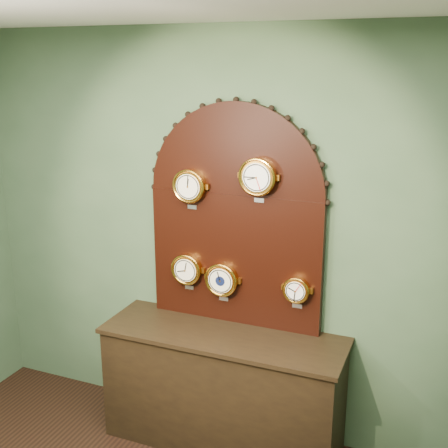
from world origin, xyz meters
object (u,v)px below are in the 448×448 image
at_px(shop_counter, 223,391).
at_px(barometer, 222,280).
at_px(arabic_clock, 258,177).
at_px(hygrometer, 187,269).
at_px(tide_clock, 297,290).
at_px(display_board, 236,210).
at_px(roman_clock, 190,186).

height_order(shop_counter, barometer, barometer).
relative_size(arabic_clock, hygrometer, 1.09).
bearing_deg(hygrometer, arabic_clock, -0.07).
relative_size(arabic_clock, barometer, 1.04).
height_order(arabic_clock, barometer, arabic_clock).
height_order(hygrometer, tide_clock, hygrometer).
bearing_deg(hygrometer, display_board, 11.35).
bearing_deg(roman_clock, hygrometer, 179.60).
distance_m(roman_clock, arabic_clock, 0.48).
relative_size(hygrometer, barometer, 0.96).
height_order(roman_clock, tide_clock, roman_clock).
xyz_separation_m(shop_counter, arabic_clock, (0.17, 0.15, 1.47)).
height_order(arabic_clock, hygrometer, arabic_clock).
distance_m(shop_counter, hygrometer, 0.87).
height_order(arabic_clock, tide_clock, arabic_clock).
bearing_deg(shop_counter, tide_clock, 19.00).
xyz_separation_m(shop_counter, roman_clock, (-0.30, 0.15, 1.37)).
bearing_deg(hygrometer, tide_clock, 0.09).
height_order(display_board, barometer, display_board).
relative_size(shop_counter, roman_clock, 5.71).
bearing_deg(hygrometer, barometer, -0.10).
relative_size(shop_counter, hygrometer, 5.88).
relative_size(shop_counter, tide_clock, 7.01).
bearing_deg(hygrometer, roman_clock, -0.40).
distance_m(hygrometer, barometer, 0.26).
xyz_separation_m(hygrometer, tide_clock, (0.78, 0.00, -0.03)).
bearing_deg(roman_clock, barometer, -0.06).
xyz_separation_m(display_board, barometer, (-0.07, -0.07, -0.48)).
xyz_separation_m(arabic_clock, hygrometer, (-0.51, 0.00, -0.69)).
height_order(hygrometer, barometer, hygrometer).
relative_size(display_board, barometer, 5.38).
bearing_deg(shop_counter, roman_clock, 152.92).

